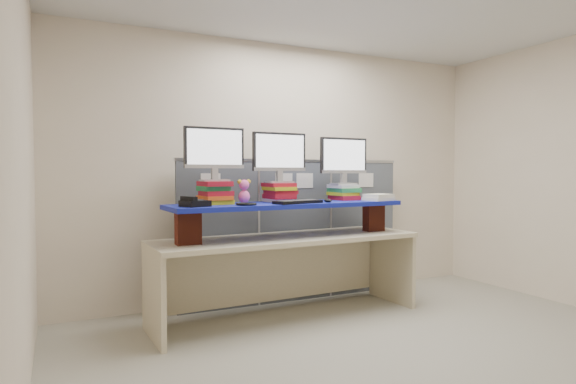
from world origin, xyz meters
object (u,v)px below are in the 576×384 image
desk (288,253)px  monitor_right (344,158)px  blue_board (288,205)px  monitor_left (214,151)px  keyboard (298,202)px  desk_phone (194,203)px  monitor_center (279,154)px

desk → monitor_right: size_ratio=4.69×
blue_board → desk: bearing=-2.7°
monitor_right → monitor_left: bearing=-180.0°
keyboard → blue_board: bearing=85.9°
monitor_left → keyboard: size_ratio=1.10×
desk → desk_phone: desk_phone is taller
desk → desk_phone: 1.08m
blue_board → monitor_center: monitor_center is taller
monitor_right → desk_phone: (-1.65, -0.30, -0.40)m
desk → monitor_left: size_ratio=4.69×
blue_board → monitor_left: bearing=170.2°
desk_phone → monitor_left: bearing=22.7°
monitor_center → keyboard: 0.52m
keyboard → desk_phone: size_ratio=1.97×
monitor_center → monitor_right: size_ratio=1.00×
blue_board → desk_phone: 0.95m
desk → desk_phone: (-0.94, -0.15, 0.51)m
monitor_right → keyboard: bearing=-158.4°
monitor_left → monitor_center: size_ratio=1.00×
monitor_left → desk: bearing=-9.8°
desk → monitor_left: monitor_left is taller
blue_board → monitor_center: size_ratio=4.09×
desk → keyboard: keyboard is taller
desk → blue_board: (-0.00, 0.00, 0.46)m
monitor_center → keyboard: bearing=-80.1°
monitor_center → monitor_left: bearing=180.0°
blue_board → monitor_right: monitor_right is taller
blue_board → keyboard: size_ratio=4.50×
monitor_right → keyboard: monitor_right is taller
desk_phone → monitor_center: bearing=-4.2°
desk → monitor_left: 1.18m
monitor_center → desk_phone: bearing=-166.5°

